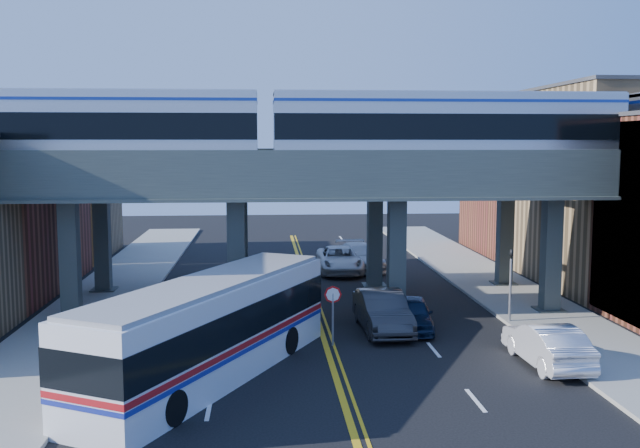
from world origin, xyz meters
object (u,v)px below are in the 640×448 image
object	(u,v)px
transit_train	(446,128)
car_lane_c	(340,260)
traffic_signal	(511,277)
car_lane_b	(383,311)
stop_sign	(333,306)
car_lane_d	(360,257)
transit_bus	(210,330)
car_lane_a	(412,314)
car_parked_curb	(547,344)

from	to	relation	value
transit_train	car_lane_c	xyz separation A→B (m)	(-3.89, 12.57, -8.62)
traffic_signal	car_lane_b	bearing A→B (deg)	-172.95
stop_sign	car_lane_d	world-z (taller)	stop_sign
transit_bus	car_lane_a	bearing A→B (deg)	-27.57
transit_train	car_lane_b	world-z (taller)	transit_train
car_lane_d	car_lane_c	bearing A→B (deg)	-155.11
transit_bus	car_lane_d	size ratio (longest dim) A/B	2.22
transit_bus	car_lane_c	size ratio (longest dim) A/B	2.19
stop_sign	traffic_signal	bearing A→B (deg)	18.63
stop_sign	traffic_signal	size ratio (longest dim) A/B	0.64
car_lane_a	car_lane_c	world-z (taller)	car_lane_c
car_lane_b	car_lane_d	distance (m)	16.33
car_lane_b	car_lane_c	bearing A→B (deg)	89.12
transit_train	car_lane_c	distance (m)	15.73
stop_sign	car_lane_a	world-z (taller)	stop_sign
transit_train	car_parked_curb	distance (m)	12.22
transit_train	car_lane_a	bearing A→B (deg)	-128.11
transit_train	car_lane_b	distance (m)	9.67
transit_train	traffic_signal	world-z (taller)	transit_train
car_lane_b	car_lane_a	bearing A→B (deg)	0.43
transit_bus	car_lane_b	size ratio (longest dim) A/B	2.41
stop_sign	car_lane_d	size ratio (longest dim) A/B	0.43
transit_train	stop_sign	size ratio (longest dim) A/B	19.98
stop_sign	car_lane_a	bearing A→B (deg)	29.97
transit_train	transit_bus	world-z (taller)	transit_train
car_lane_c	car_parked_curb	xyz separation A→B (m)	(5.94, -20.98, -0.01)
stop_sign	transit_bus	distance (m)	6.26
stop_sign	transit_bus	size ratio (longest dim) A/B	0.19
car_lane_d	car_parked_curb	size ratio (longest dim) A/B	1.18
car_lane_a	car_parked_curb	world-z (taller)	car_parked_curb
transit_bus	car_lane_d	world-z (taller)	transit_bus
car_lane_d	traffic_signal	bearing A→B (deg)	-78.41
car_lane_a	transit_bus	bearing A→B (deg)	-137.83
transit_train	car_lane_a	size ratio (longest dim) A/B	11.62
traffic_signal	car_parked_curb	world-z (taller)	traffic_signal
car_lane_a	car_parked_curb	bearing A→B (deg)	-45.97
car_lane_b	traffic_signal	bearing A→B (deg)	4.87
car_lane_b	car_lane_c	size ratio (longest dim) A/B	0.91
car_lane_a	car_lane_b	distance (m)	1.42
stop_sign	car_lane_c	size ratio (longest dim) A/B	0.42
traffic_signal	transit_bus	world-z (taller)	traffic_signal
car_lane_c	car_lane_d	distance (m)	1.77
car_lane_a	transit_train	bearing A→B (deg)	59.59
traffic_signal	transit_bus	distance (m)	15.45
transit_train	traffic_signal	distance (m)	7.97
transit_train	transit_bus	size ratio (longest dim) A/B	3.87
car_lane_d	car_lane_b	bearing A→B (deg)	-101.02
stop_sign	car_lane_d	distance (m)	18.89
traffic_signal	stop_sign	bearing A→B (deg)	-161.37
transit_bus	car_parked_curb	bearing A→B (deg)	-60.18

